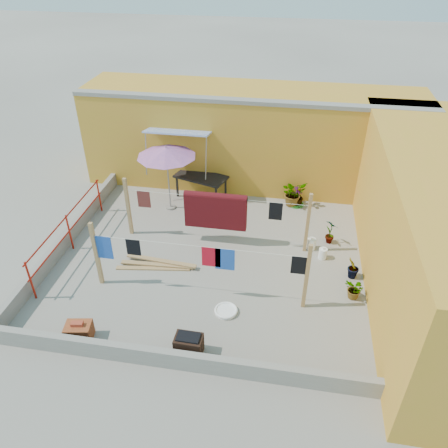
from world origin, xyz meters
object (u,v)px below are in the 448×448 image
(water_jug_a, at_px, (311,244))
(green_hose, at_px, (296,204))
(plant_back_a, at_px, (293,193))
(brick_stack, at_px, (79,332))
(white_basin, at_px, (226,311))
(patio_umbrella, at_px, (166,152))
(brazier, at_px, (189,345))
(outdoor_table, at_px, (201,178))
(water_jug_b, at_px, (323,254))

(water_jug_a, relative_size, green_hose, 0.73)
(green_hose, distance_m, plant_back_a, 0.41)
(brick_stack, distance_m, white_basin, 3.26)
(patio_umbrella, xyz_separation_m, brick_stack, (-0.49, -5.55, -1.71))
(brazier, bearing_deg, brick_stack, 180.00)
(patio_umbrella, distance_m, outdoor_table, 1.70)
(outdoor_table, xyz_separation_m, water_jug_a, (3.60, -2.30, -0.53))
(brick_stack, bearing_deg, brazier, 0.00)
(brick_stack, relative_size, plant_back_a, 0.72)
(patio_umbrella, relative_size, brazier, 4.06)
(water_jug_a, height_order, green_hose, water_jug_a)
(plant_back_a, bearing_deg, green_hose, 0.00)
(brick_stack, bearing_deg, patio_umbrella, 84.99)
(white_basin, bearing_deg, green_hose, 74.26)
(water_jug_b, bearing_deg, white_basin, -132.60)
(brazier, xyz_separation_m, green_hose, (2.00, 6.40, -0.22))
(water_jug_b, bearing_deg, plant_back_a, 108.86)
(water_jug_b, distance_m, green_hose, 2.79)
(water_jug_b, height_order, plant_back_a, plant_back_a)
(water_jug_b, bearing_deg, patio_umbrella, 158.94)
(outdoor_table, xyz_separation_m, brick_stack, (-1.32, -6.40, -0.49))
(outdoor_table, bearing_deg, green_hose, -0.00)
(outdoor_table, height_order, brazier, outdoor_table)
(outdoor_table, relative_size, water_jug_a, 4.82)
(brick_stack, relative_size, white_basin, 1.13)
(white_basin, relative_size, green_hose, 1.05)
(outdoor_table, bearing_deg, water_jug_a, -32.60)
(outdoor_table, xyz_separation_m, green_hose, (3.11, -0.00, -0.67))
(plant_back_a, bearing_deg, water_jug_a, -75.24)
(patio_umbrella, distance_m, brick_stack, 5.83)
(patio_umbrella, bearing_deg, plant_back_a, 12.52)
(white_basin, xyz_separation_m, water_jug_b, (2.23, 2.43, 0.11))
(outdoor_table, height_order, brick_stack, outdoor_table)
(patio_umbrella, height_order, plant_back_a, patio_umbrella)
(water_jug_a, bearing_deg, outdoor_table, 147.40)
(outdoor_table, bearing_deg, water_jug_b, -34.40)
(brick_stack, distance_m, water_jug_b, 6.42)
(patio_umbrella, xyz_separation_m, green_hose, (3.94, 0.85, -1.88))
(water_jug_a, height_order, water_jug_b, water_jug_a)
(brick_stack, bearing_deg, outdoor_table, 78.35)
(white_basin, xyz_separation_m, water_jug_a, (1.93, 2.80, 0.12))
(outdoor_table, relative_size, plant_back_a, 2.14)
(brazier, relative_size, plant_back_a, 0.68)
(water_jug_a, distance_m, plant_back_a, 2.39)
(patio_umbrella, distance_m, plant_back_a, 4.19)
(outdoor_table, distance_m, white_basin, 5.41)
(white_basin, distance_m, plant_back_a, 5.29)
(brick_stack, height_order, green_hose, brick_stack)
(white_basin, distance_m, water_jug_a, 3.40)
(water_jug_b, bearing_deg, outdoor_table, 145.60)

